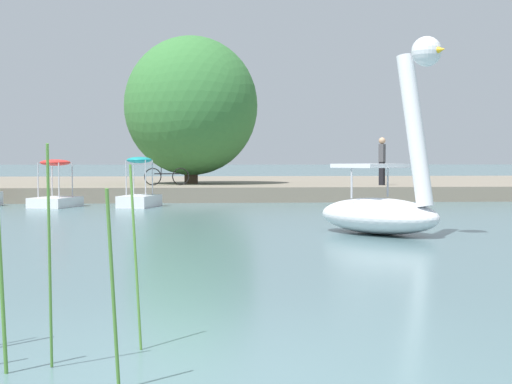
# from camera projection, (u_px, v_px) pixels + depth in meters

# --- Properties ---
(ground_plane) EXTENTS (553.49, 553.49, 0.00)m
(ground_plane) POSITION_uv_depth(u_px,v_px,m) (179.00, 378.00, 5.28)
(ground_plane) COLOR slate
(shore_bank_far) EXTENTS (121.92, 19.71, 0.53)m
(shore_bank_far) POSITION_uv_depth(u_px,v_px,m) (186.00, 186.00, 36.78)
(shore_bank_far) COLOR slate
(shore_bank_far) RESTS_ON ground_plane
(swan_boat) EXTENTS (2.77, 3.16, 3.76)m
(swan_boat) POSITION_uv_depth(u_px,v_px,m) (384.00, 198.00, 15.53)
(swan_boat) COLOR white
(swan_boat) RESTS_ON ground_plane
(pedal_boat_teal) EXTENTS (1.38, 1.94, 1.57)m
(pedal_boat_teal) POSITION_uv_depth(u_px,v_px,m) (140.00, 194.00, 24.73)
(pedal_boat_teal) COLOR white
(pedal_boat_teal) RESTS_ON ground_plane
(pedal_boat_red) EXTENTS (1.59, 1.97, 1.50)m
(pedal_boat_red) POSITION_uv_depth(u_px,v_px,m) (56.00, 192.00, 24.66)
(pedal_boat_red) COLOR white
(pedal_boat_red) RESTS_ON ground_plane
(tree_willow_overhanging) EXTENTS (7.38, 7.35, 5.88)m
(tree_willow_overhanging) POSITION_uv_depth(u_px,v_px,m) (191.00, 106.00, 31.40)
(tree_willow_overhanging) COLOR #423323
(tree_willow_overhanging) RESTS_ON shore_bank_far
(person_on_path) EXTENTS (0.29, 0.29, 1.80)m
(person_on_path) POSITION_uv_depth(u_px,v_px,m) (382.00, 159.00, 29.73)
(person_on_path) COLOR black
(person_on_path) RESTS_ON shore_bank_far
(bicycle_parked) EXTENTS (1.69, 0.31, 0.66)m
(bicycle_parked) POSITION_uv_depth(u_px,v_px,m) (167.00, 176.00, 29.57)
(bicycle_parked) COLOR black
(bicycle_parked) RESTS_ON shore_bank_far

